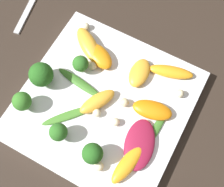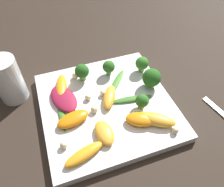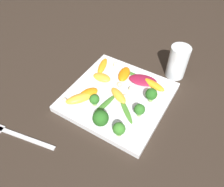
# 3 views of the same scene
# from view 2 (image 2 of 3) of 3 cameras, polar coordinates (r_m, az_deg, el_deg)

# --- Properties ---
(ground_plane) EXTENTS (2.40, 2.40, 0.00)m
(ground_plane) POSITION_cam_2_polar(r_m,az_deg,el_deg) (0.49, -1.38, -3.83)
(ground_plane) COLOR #2D231C
(plate) EXTENTS (0.28, 0.28, 0.02)m
(plate) POSITION_cam_2_polar(r_m,az_deg,el_deg) (0.48, -1.40, -3.14)
(plate) COLOR white
(plate) RESTS_ON ground_plane
(drinking_glass) EXTENTS (0.06, 0.06, 0.11)m
(drinking_glass) POSITION_cam_2_polar(r_m,az_deg,el_deg) (0.52, -25.51, 3.18)
(drinking_glass) COLOR white
(drinking_glass) RESTS_ON ground_plane
(radicchio_leaf_0) EXTENTS (0.09, 0.07, 0.01)m
(radicchio_leaf_0) POSITION_cam_2_polar(r_m,az_deg,el_deg) (0.49, -12.53, -1.24)
(radicchio_leaf_0) COLOR maroon
(radicchio_leaf_0) RESTS_ON plate
(orange_segment_0) EXTENTS (0.07, 0.05, 0.02)m
(orange_segment_0) POSITION_cam_2_polar(r_m,az_deg,el_deg) (0.47, -0.69, -0.89)
(orange_segment_0) COLOR #FCAD33
(orange_segment_0) RESTS_ON plate
(orange_segment_1) EXTENTS (0.06, 0.07, 0.02)m
(orange_segment_1) POSITION_cam_2_polar(r_m,az_deg,el_deg) (0.44, 7.49, -6.69)
(orange_segment_1) COLOR orange
(orange_segment_1) RESTS_ON plate
(orange_segment_2) EXTENTS (0.05, 0.07, 0.02)m
(orange_segment_2) POSITION_cam_2_polar(r_m,az_deg,el_deg) (0.45, -10.16, -6.57)
(orange_segment_2) COLOR orange
(orange_segment_2) RESTS_ON plate
(orange_segment_3) EXTENTS (0.06, 0.04, 0.02)m
(orange_segment_3) POSITION_cam_2_polar(r_m,az_deg,el_deg) (0.42, -2.00, -10.20)
(orange_segment_3) COLOR #FCAD33
(orange_segment_3) RESTS_ON plate
(orange_segment_4) EXTENTS (0.07, 0.08, 0.02)m
(orange_segment_4) POSITION_cam_2_polar(r_m,az_deg,el_deg) (0.44, 11.35, -6.62)
(orange_segment_4) COLOR #FCAD33
(orange_segment_4) RESTS_ON plate
(orange_segment_5) EXTENTS (0.04, 0.08, 0.01)m
(orange_segment_5) POSITION_cam_2_polar(r_m,az_deg,el_deg) (0.40, -7.29, -15.42)
(orange_segment_5) COLOR orange
(orange_segment_5) RESTS_ON plate
(orange_segment_6) EXTENTS (0.08, 0.04, 0.02)m
(orange_segment_6) POSITION_cam_2_polar(r_m,az_deg,el_deg) (0.51, -13.06, 1.75)
(orange_segment_6) COLOR orange
(orange_segment_6) RESTS_ON plate
(broccoli_floret_0) EXTENTS (0.03, 0.03, 0.04)m
(broccoli_floret_0) POSITION_cam_2_polar(r_m,az_deg,el_deg) (0.54, 7.84, 7.71)
(broccoli_floret_0) COLOR #7A9E51
(broccoli_floret_0) RESTS_ON plate
(broccoli_floret_1) EXTENTS (0.04, 0.04, 0.05)m
(broccoli_floret_1) POSITION_cam_2_polar(r_m,az_deg,el_deg) (0.50, 10.28, 4.04)
(broccoli_floret_1) COLOR #7A9E51
(broccoli_floret_1) RESTS_ON plate
(broccoli_floret_2) EXTENTS (0.03, 0.03, 0.04)m
(broccoli_floret_2) POSITION_cam_2_polar(r_m,az_deg,el_deg) (0.52, -0.86, 6.92)
(broccoli_floret_2) COLOR #7A9E51
(broccoli_floret_2) RESTS_ON plate
(broccoli_floret_3) EXTENTS (0.03, 0.03, 0.04)m
(broccoli_floret_3) POSITION_cam_2_polar(r_m,az_deg,el_deg) (0.46, 7.87, -2.00)
(broccoli_floret_3) COLOR #84AD5B
(broccoli_floret_3) RESTS_ON plate
(broccoli_floret_4) EXTENTS (0.03, 0.03, 0.04)m
(broccoli_floret_4) POSITION_cam_2_polar(r_m,az_deg,el_deg) (0.51, -7.84, 5.69)
(broccoli_floret_4) COLOR #7A9E51
(broccoli_floret_4) RESTS_ON plate
(arugula_sprig_0) EXTENTS (0.08, 0.07, 0.00)m
(arugula_sprig_0) POSITION_cam_2_polar(r_m,az_deg,el_deg) (0.51, 1.07, 2.82)
(arugula_sprig_0) COLOR #47842D
(arugula_sprig_0) RESTS_ON plate
(arugula_sprig_1) EXTENTS (0.03, 0.10, 0.01)m
(arugula_sprig_1) POSITION_cam_2_polar(r_m,az_deg,el_deg) (0.48, 5.11, -1.45)
(arugula_sprig_1) COLOR #3D7528
(arugula_sprig_1) RESTS_ON plate
(arugula_sprig_2) EXTENTS (0.09, 0.02, 0.00)m
(arugula_sprig_2) POSITION_cam_2_polar(r_m,az_deg,el_deg) (0.46, -12.95, -5.65)
(arugula_sprig_2) COLOR #3D7528
(arugula_sprig_2) RESTS_ON plate
(macadamia_nut_0) EXTENTS (0.01, 0.01, 0.01)m
(macadamia_nut_0) POSITION_cam_2_polar(r_m,az_deg,el_deg) (0.48, -6.26, -0.96)
(macadamia_nut_0) COLOR beige
(macadamia_nut_0) RESTS_ON plate
(macadamia_nut_1) EXTENTS (0.01, 0.01, 0.01)m
(macadamia_nut_1) POSITION_cam_2_polar(r_m,az_deg,el_deg) (0.44, 16.23, -9.20)
(macadamia_nut_1) COLOR beige
(macadamia_nut_1) RESTS_ON plate
(macadamia_nut_2) EXTENTS (0.01, 0.01, 0.01)m
(macadamia_nut_2) POSITION_cam_2_polar(r_m,az_deg,el_deg) (0.48, -2.80, 0.04)
(macadamia_nut_2) COLOR beige
(macadamia_nut_2) RESTS_ON plate
(macadamia_nut_3) EXTENTS (0.02, 0.02, 0.02)m
(macadamia_nut_3) POSITION_cam_2_polar(r_m,az_deg,el_deg) (0.53, -9.58, 4.68)
(macadamia_nut_3) COLOR beige
(macadamia_nut_3) RESTS_ON plate
(macadamia_nut_4) EXTENTS (0.01, 0.01, 0.01)m
(macadamia_nut_4) POSITION_cam_2_polar(r_m,az_deg,el_deg) (0.42, -12.49, -12.96)
(macadamia_nut_4) COLOR beige
(macadamia_nut_4) RESTS_ON plate
(macadamia_nut_5) EXTENTS (0.01, 0.01, 0.01)m
(macadamia_nut_5) POSITION_cam_2_polar(r_m,az_deg,el_deg) (0.45, 6.51, -4.73)
(macadamia_nut_5) COLOR beige
(macadamia_nut_5) RESTS_ON plate
(macadamia_nut_6) EXTENTS (0.02, 0.02, 0.02)m
(macadamia_nut_6) POSITION_cam_2_polar(r_m,az_deg,el_deg) (0.46, -4.65, -4.14)
(macadamia_nut_6) COLOR beige
(macadamia_nut_6) RESTS_ON plate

